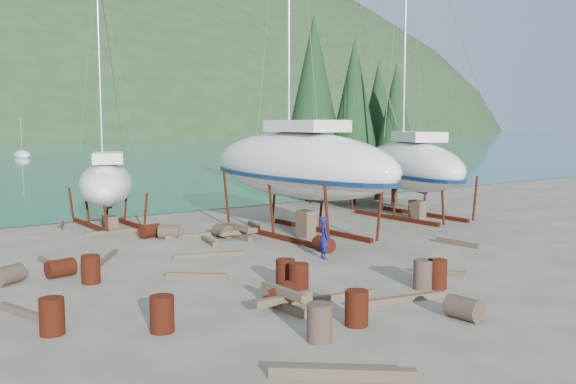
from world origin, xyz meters
TOP-DOWN VIEW (x-y plane):
  - ground at (0.00, 0.00)m, footprint 600.00×600.00m
  - cypress_near_right at (12.50, 12.00)m, footprint 3.60×3.60m
  - cypress_mid_right at (14.00, 10.00)m, footprint 3.06×3.06m
  - cypress_back_left at (11.00, 14.00)m, footprint 4.14×4.14m
  - cypress_far_right at (15.50, 13.00)m, footprint 3.24×3.24m
  - moored_boat_mid at (10.00, 80.00)m, footprint 2.00×5.00m
  - large_sailboat_near at (3.36, 5.51)m, footprint 4.01×12.57m
  - large_sailboat_far at (11.20, 6.15)m, footprint 7.25×11.06m
  - small_sailboat_shore at (-2.51, 13.00)m, footprint 5.31×8.26m
  - worker at (1.11, 0.92)m, footprint 0.51×0.65m
  - drum_0 at (-9.41, -1.84)m, footprint 0.58×0.58m
  - drum_1 at (-0.68, -6.81)m, footprint 0.65×0.92m
  - drum_2 at (-7.51, 3.79)m, footprint 0.96×0.72m
  - drum_3 at (-3.20, -5.57)m, footprint 0.58×0.58m
  - drum_4 at (-2.19, 8.77)m, footprint 1.00×0.79m
  - drum_5 at (0.77, -4.14)m, footprint 0.58×0.58m
  - drum_6 at (1.94, 1.95)m, footprint 0.72×0.97m
  - drum_7 at (1.15, -4.36)m, footprint 0.58×0.58m
  - drum_8 at (-7.00, 2.41)m, footprint 0.58×0.58m
  - drum_9 at (-1.64, 8.10)m, footprint 1.05×0.94m
  - drum_10 at (-2.49, -1.63)m, footprint 0.58×0.58m
  - drum_11 at (0.37, 6.91)m, footprint 0.62×0.91m
  - drum_12 at (-3.59, -3.05)m, footprint 1.05×0.97m
  - drum_13 at (-7.25, -3.20)m, footprint 0.58×0.58m
  - drum_14 at (-2.51, -2.32)m, footprint 0.58×0.58m
  - drum_15 at (-9.07, 3.80)m, footprint 1.05×0.96m
  - drum_16 at (-4.66, -5.93)m, footprint 0.58×0.58m
  - timber_0 at (-3.22, 10.82)m, footprint 2.30×0.28m
  - timber_1 at (7.16, -0.26)m, footprint 0.34×2.09m
  - timber_3 at (-2.23, -3.43)m, footprint 2.81×0.71m
  - timber_4 at (-7.31, 5.63)m, footprint 0.30×2.08m
  - timber_5 at (-0.88, -4.74)m, footprint 3.05×0.85m
  - timber_6 at (2.98, 8.37)m, footprint 0.83×1.92m
  - timber_7 at (2.60, -3.19)m, footprint 1.00×1.58m
  - timber_8 at (-0.79, 6.06)m, footprint 0.59×1.71m
  - timber_9 at (-4.46, 13.90)m, footprint 1.00×2.30m
  - timber_10 at (-0.38, 7.73)m, footprint 3.09×0.57m
  - timber_11 at (-2.12, 3.73)m, footprint 2.48×1.11m
  - timber_12 at (-4.06, 1.03)m, footprint 1.59×1.42m
  - timber_14 at (-9.50, -0.26)m, footprint 0.93×2.79m
  - timber_15 at (-5.48, 5.27)m, footprint 1.82×2.54m
  - timber_16 at (-5.65, -7.85)m, footprint 2.32×2.03m
  - timber_pile_fore at (-3.88, -3.46)m, footprint 1.80×1.80m
  - timber_pile_aft at (0.73, 6.20)m, footprint 1.80×1.80m

SIDE VIEW (x-z plane):
  - ground at x=0.00m, z-range 0.00..0.00m
  - timber_0 at x=-3.22m, z-range 0.00..0.14m
  - timber_15 at x=-5.48m, z-range 0.00..0.15m
  - timber_3 at x=-2.23m, z-range 0.00..0.15m
  - timber_9 at x=-4.46m, z-range 0.00..0.15m
  - timber_11 at x=-2.12m, z-range 0.00..0.15m
  - timber_5 at x=-0.88m, z-range 0.00..0.16m
  - timber_10 at x=-0.38m, z-range 0.00..0.16m
  - timber_12 at x=-4.06m, z-range 0.00..0.17m
  - timber_4 at x=-7.31m, z-range 0.00..0.17m
  - timber_7 at x=2.60m, z-range 0.00..0.17m
  - timber_14 at x=-9.50m, z-range 0.00..0.18m
  - timber_8 at x=-0.79m, z-range 0.00..0.19m
  - timber_6 at x=2.98m, z-range 0.00..0.19m
  - timber_1 at x=7.16m, z-range 0.00..0.19m
  - timber_16 at x=-5.65m, z-range 0.00..0.23m
  - drum_1 at x=-0.68m, z-range 0.00..0.58m
  - drum_2 at x=-7.51m, z-range 0.00..0.58m
  - drum_4 at x=-2.19m, z-range 0.00..0.58m
  - drum_6 at x=1.94m, z-range 0.00..0.58m
  - drum_9 at x=-1.64m, z-range 0.00..0.58m
  - drum_11 at x=0.37m, z-range 0.00..0.58m
  - drum_12 at x=-3.59m, z-range 0.00..0.58m
  - drum_15 at x=-9.07m, z-range 0.00..0.58m
  - timber_pile_fore at x=-3.88m, z-range 0.00..0.60m
  - timber_pile_aft at x=0.73m, z-range 0.00..0.60m
  - moored_boat_mid at x=10.00m, z-range -2.64..3.41m
  - drum_0 at x=-9.41m, z-range 0.00..0.88m
  - drum_3 at x=-3.20m, z-range 0.00..0.88m
  - drum_5 at x=0.77m, z-range 0.00..0.88m
  - drum_7 at x=1.15m, z-range 0.00..0.88m
  - drum_8 at x=-7.00m, z-range 0.00..0.88m
  - drum_10 at x=-2.49m, z-range 0.00..0.88m
  - drum_13 at x=-7.25m, z-range 0.00..0.88m
  - drum_14 at x=-2.51m, z-range 0.00..0.88m
  - drum_16 at x=-4.66m, z-range 0.00..0.88m
  - worker at x=1.11m, z-range 0.00..1.55m
  - small_sailboat_shore at x=-2.51m, z-range -4.24..8.40m
  - large_sailboat_far at x=11.20m, z-range -5.71..11.26m
  - large_sailboat_near at x=3.36m, z-range -6.65..12.97m
  - cypress_mid_right at x=14.00m, z-range 0.67..9.17m
  - cypress_far_right at x=15.50m, z-range 0.71..9.71m
  - cypress_near_right at x=12.50m, z-range 0.79..10.79m
  - cypress_back_left at x=11.00m, z-range 0.91..12.41m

